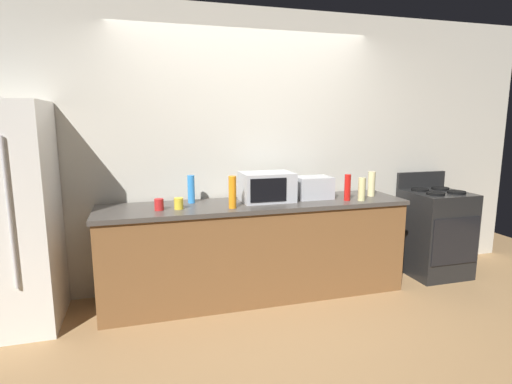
{
  "coord_description": "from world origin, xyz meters",
  "views": [
    {
      "loc": [
        -1.02,
        -3.12,
        1.66
      ],
      "look_at": [
        0.0,
        0.4,
        1.0
      ],
      "focal_mm": 28.58,
      "sensor_mm": 36.0,
      "label": 1
    }
  ],
  "objects_px": {
    "bottle_hand_soap": "(371,184)",
    "bottle_spray_cleaner": "(191,189)",
    "bottle_hot_sauce": "(347,187)",
    "bottle_dish_soap": "(232,192)",
    "microwave": "(267,187)",
    "stove_range": "(435,232)",
    "bottle_vinegar": "(362,189)",
    "mug_red": "(159,205)",
    "refrigerator": "(5,217)",
    "toaster_oven": "(313,187)",
    "mug_yellow": "(179,204)"
  },
  "relations": [
    {
      "from": "bottle_hand_soap",
      "to": "bottle_spray_cleaner",
      "type": "bearing_deg",
      "value": 174.87
    },
    {
      "from": "bottle_hot_sauce",
      "to": "bottle_dish_soap",
      "type": "distance_m",
      "value": 1.12
    },
    {
      "from": "microwave",
      "to": "bottle_hand_soap",
      "type": "relative_size",
      "value": 1.96
    },
    {
      "from": "stove_range",
      "to": "bottle_vinegar",
      "type": "distance_m",
      "value": 1.17
    },
    {
      "from": "stove_range",
      "to": "bottle_hand_soap",
      "type": "height_order",
      "value": "bottle_hand_soap"
    },
    {
      "from": "bottle_dish_soap",
      "to": "mug_red",
      "type": "relative_size",
      "value": 2.86
    },
    {
      "from": "bottle_dish_soap",
      "to": "bottle_hand_soap",
      "type": "distance_m",
      "value": 1.47
    },
    {
      "from": "refrigerator",
      "to": "microwave",
      "type": "distance_m",
      "value": 2.17
    },
    {
      "from": "toaster_oven",
      "to": "mug_red",
      "type": "xyz_separation_m",
      "value": [
        -1.47,
        -0.13,
        -0.06
      ]
    },
    {
      "from": "refrigerator",
      "to": "bottle_dish_soap",
      "type": "xyz_separation_m",
      "value": [
        1.79,
        -0.16,
        0.14
      ]
    },
    {
      "from": "bottle_hot_sauce",
      "to": "mug_red",
      "type": "bearing_deg",
      "value": 178.0
    },
    {
      "from": "toaster_oven",
      "to": "bottle_hand_soap",
      "type": "height_order",
      "value": "bottle_hand_soap"
    },
    {
      "from": "bottle_spray_cleaner",
      "to": "mug_yellow",
      "type": "height_order",
      "value": "bottle_spray_cleaner"
    },
    {
      "from": "bottle_dish_soap",
      "to": "bottle_vinegar",
      "type": "xyz_separation_m",
      "value": [
        1.24,
        -0.02,
        -0.03
      ]
    },
    {
      "from": "bottle_hand_soap",
      "to": "bottle_vinegar",
      "type": "bearing_deg",
      "value": -139.67
    },
    {
      "from": "bottle_dish_soap",
      "to": "bottle_vinegar",
      "type": "height_order",
      "value": "bottle_dish_soap"
    },
    {
      "from": "refrigerator",
      "to": "mug_yellow",
      "type": "relative_size",
      "value": 18.41
    },
    {
      "from": "bottle_hand_soap",
      "to": "mug_yellow",
      "type": "relative_size",
      "value": 2.51
    },
    {
      "from": "bottle_spray_cleaner",
      "to": "mug_yellow",
      "type": "bearing_deg",
      "value": -120.33
    },
    {
      "from": "bottle_hot_sauce",
      "to": "bottle_hand_soap",
      "type": "distance_m",
      "value": 0.36
    },
    {
      "from": "microwave",
      "to": "mug_yellow",
      "type": "distance_m",
      "value": 0.84
    },
    {
      "from": "refrigerator",
      "to": "microwave",
      "type": "xyz_separation_m",
      "value": [
        2.17,
        0.05,
        0.13
      ]
    },
    {
      "from": "microwave",
      "to": "toaster_oven",
      "type": "distance_m",
      "value": 0.48
    },
    {
      "from": "refrigerator",
      "to": "stove_range",
      "type": "bearing_deg",
      "value": 0.0
    },
    {
      "from": "refrigerator",
      "to": "mug_red",
      "type": "xyz_separation_m",
      "value": [
        1.18,
        -0.07,
        0.05
      ]
    },
    {
      "from": "bottle_spray_cleaner",
      "to": "mug_red",
      "type": "xyz_separation_m",
      "value": [
        -0.3,
        -0.23,
        -0.08
      ]
    },
    {
      "from": "microwave",
      "to": "bottle_dish_soap",
      "type": "distance_m",
      "value": 0.43
    },
    {
      "from": "bottle_spray_cleaner",
      "to": "bottle_dish_soap",
      "type": "bearing_deg",
      "value": -45.87
    },
    {
      "from": "toaster_oven",
      "to": "bottle_spray_cleaner",
      "type": "height_order",
      "value": "bottle_spray_cleaner"
    },
    {
      "from": "bottle_vinegar",
      "to": "bottle_spray_cleaner",
      "type": "height_order",
      "value": "bottle_spray_cleaner"
    },
    {
      "from": "bottle_hot_sauce",
      "to": "toaster_oven",
      "type": "bearing_deg",
      "value": 143.81
    },
    {
      "from": "bottle_hot_sauce",
      "to": "bottle_hand_soap",
      "type": "xyz_separation_m",
      "value": [
        0.34,
        0.13,
        -0.0
      ]
    },
    {
      "from": "stove_range",
      "to": "mug_red",
      "type": "xyz_separation_m",
      "value": [
        -2.87,
        -0.07,
        0.49
      ]
    },
    {
      "from": "refrigerator",
      "to": "bottle_vinegar",
      "type": "bearing_deg",
      "value": -3.48
    },
    {
      "from": "toaster_oven",
      "to": "microwave",
      "type": "bearing_deg",
      "value": -178.53
    },
    {
      "from": "bottle_spray_cleaner",
      "to": "stove_range",
      "type": "bearing_deg",
      "value": -3.52
    },
    {
      "from": "refrigerator",
      "to": "bottle_vinegar",
      "type": "relative_size",
      "value": 8.23
    },
    {
      "from": "mug_yellow",
      "to": "refrigerator",
      "type": "bearing_deg",
      "value": 176.74
    },
    {
      "from": "bottle_hot_sauce",
      "to": "bottle_vinegar",
      "type": "bearing_deg",
      "value": -22.73
    },
    {
      "from": "microwave",
      "to": "refrigerator",
      "type": "bearing_deg",
      "value": -178.73
    },
    {
      "from": "microwave",
      "to": "bottle_spray_cleaner",
      "type": "xyz_separation_m",
      "value": [
        -0.69,
        0.11,
        -0.01
      ]
    },
    {
      "from": "bottle_spray_cleaner",
      "to": "toaster_oven",
      "type": "bearing_deg",
      "value": -4.81
    },
    {
      "from": "toaster_oven",
      "to": "bottle_vinegar",
      "type": "relative_size",
      "value": 1.55
    },
    {
      "from": "refrigerator",
      "to": "bottle_hand_soap",
      "type": "distance_m",
      "value": 3.25
    },
    {
      "from": "refrigerator",
      "to": "bottle_hot_sauce",
      "type": "distance_m",
      "value": 2.91
    },
    {
      "from": "refrigerator",
      "to": "toaster_oven",
      "type": "distance_m",
      "value": 2.65
    },
    {
      "from": "bottle_hand_soap",
      "to": "bottle_spray_cleaner",
      "type": "distance_m",
      "value": 1.78
    },
    {
      "from": "refrigerator",
      "to": "bottle_dish_soap",
      "type": "bearing_deg",
      "value": -5.25
    },
    {
      "from": "toaster_oven",
      "to": "refrigerator",
      "type": "bearing_deg",
      "value": -178.69
    },
    {
      "from": "stove_range",
      "to": "bottle_dish_soap",
      "type": "bearing_deg",
      "value": -175.83
    }
  ]
}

